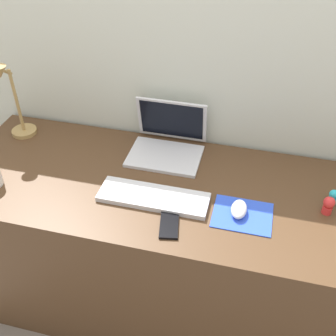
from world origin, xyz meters
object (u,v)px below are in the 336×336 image
(toy_figurine_cyan, at_px, (333,197))
(desk_lamp, at_px, (13,103))
(laptop, at_px, (168,140))
(mouse, at_px, (239,209))
(cell_phone, at_px, (169,225))
(keyboard, at_px, (154,197))
(toy_figurine_red, at_px, (329,205))

(toy_figurine_cyan, bearing_deg, desk_lamp, 175.03)
(laptop, distance_m, mouse, 0.46)
(cell_phone, distance_m, desk_lamp, 0.88)
(cell_phone, relative_size, desk_lamp, 0.36)
(mouse, xyz_separation_m, toy_figurine_cyan, (0.33, 0.14, 0.01))
(mouse, distance_m, cell_phone, 0.26)
(laptop, height_order, keyboard, laptop)
(keyboard, bearing_deg, desk_lamp, 159.64)
(desk_lamp, distance_m, toy_figurine_red, 1.33)
(toy_figurine_red, bearing_deg, desk_lamp, 172.47)
(mouse, bearing_deg, cell_phone, -152.10)
(laptop, height_order, toy_figurine_red, laptop)
(keyboard, xyz_separation_m, cell_phone, (0.09, -0.12, -0.01))
(toy_figurine_cyan, bearing_deg, keyboard, -167.67)
(laptop, relative_size, cell_phone, 2.34)
(laptop, height_order, cell_phone, laptop)
(keyboard, bearing_deg, laptop, 94.40)
(keyboard, height_order, toy_figurine_red, toy_figurine_red)
(keyboard, relative_size, toy_figurine_red, 5.78)
(mouse, height_order, toy_figurine_red, toy_figurine_red)
(cell_phone, bearing_deg, keyboard, 116.52)
(keyboard, height_order, cell_phone, keyboard)
(keyboard, bearing_deg, toy_figurine_cyan, 12.33)
(laptop, bearing_deg, toy_figurine_cyan, -14.58)
(laptop, height_order, mouse, laptop)
(mouse, height_order, desk_lamp, desk_lamp)
(cell_phone, bearing_deg, toy_figurine_cyan, 14.11)
(toy_figurine_cyan, bearing_deg, cell_phone, -155.01)
(keyboard, xyz_separation_m, mouse, (0.32, 0.00, 0.01))
(cell_phone, height_order, toy_figurine_red, toy_figurine_red)
(desk_lamp, bearing_deg, keyboard, -20.36)
(keyboard, distance_m, toy_figurine_red, 0.63)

